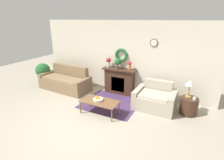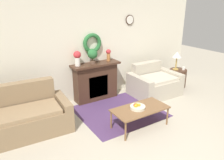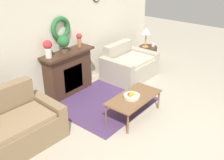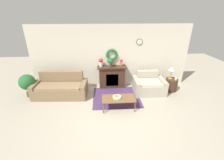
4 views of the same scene
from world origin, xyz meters
name	(u,v)px [view 3 (image 3 of 4)]	position (x,y,z in m)	size (l,w,h in m)	color
ground_plane	(169,136)	(0.00, 0.00, 0.00)	(16.00, 16.00, 0.00)	#ADA38E
floor_rug	(104,103)	(0.15, 1.63, 0.00)	(1.85, 1.68, 0.01)	#4C335B
wall_back	(58,33)	(0.00, 2.76, 1.35)	(6.80, 0.16, 2.70)	beige
fireplace	(68,72)	(0.03, 2.56, 0.50)	(1.26, 0.41, 0.98)	#42281C
loveseat_right	(129,66)	(1.55, 1.98, 0.31)	(1.28, 0.99, 0.84)	#B2A893
coffee_table	(134,98)	(0.15, 0.86, 0.39)	(1.15, 0.58, 0.42)	brown
fruit_bowl	(131,96)	(0.08, 0.88, 0.46)	(0.31, 0.31, 0.12)	beige
side_table_by_loveseat	(148,56)	(2.56, 2.05, 0.26)	(0.51, 0.51, 0.53)	#42281C
table_lamp	(146,32)	(2.50, 2.10, 0.95)	(0.27, 0.27, 0.54)	#B28E42
mug	(153,45)	(2.68, 1.96, 0.57)	(0.09, 0.09, 0.09)	silver
vase_on_mantel_left	(48,48)	(-0.44, 2.56, 1.20)	(0.18, 0.18, 0.37)	silver
vase_on_mantel_right	(79,39)	(0.43, 2.56, 1.17)	(0.13, 0.13, 0.31)	#AD6B38
potted_plant_on_mantel	(64,42)	(-0.04, 2.54, 1.22)	(0.25, 0.25, 0.38)	brown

